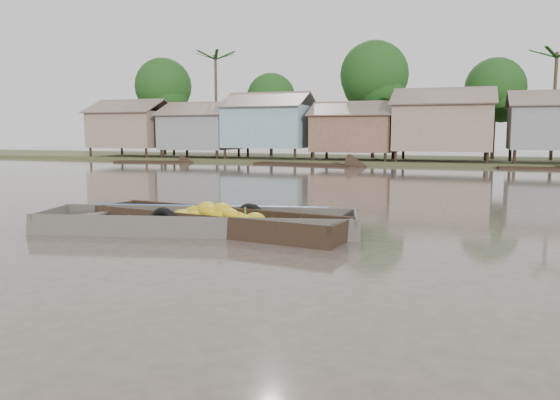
% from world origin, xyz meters
% --- Properties ---
extents(ground, '(120.00, 120.00, 0.00)m').
position_xyz_m(ground, '(0.00, 0.00, 0.00)').
color(ground, '#484037').
rests_on(ground, ground).
extents(riverbank, '(120.00, 12.47, 10.22)m').
position_xyz_m(riverbank, '(3.03, 31.86, 3.07)').
color(riverbank, '#384723').
rests_on(riverbank, ground).
extents(banana_boat, '(6.65, 2.57, 0.89)m').
position_xyz_m(banana_boat, '(-1.36, 0.62, 0.21)').
color(banana_boat, black).
rests_on(banana_boat, ground).
extents(viewer_boat, '(7.75, 3.56, 0.60)m').
position_xyz_m(viewer_boat, '(-1.66, 0.53, 0.06)').
color(viewer_boat, '#423C38').
rests_on(viewer_boat, ground).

